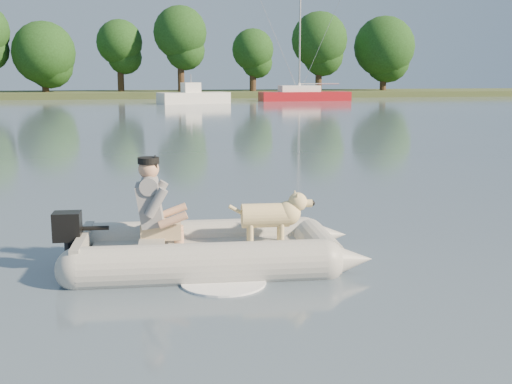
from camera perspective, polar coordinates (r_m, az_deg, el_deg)
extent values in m
plane|color=slate|center=(7.75, 1.13, -7.63)|extent=(160.00, 160.00, 0.00)
cube|color=#47512D|center=(69.25, -9.85, 8.53)|extent=(160.00, 12.00, 0.70)
cylinder|color=#332316|center=(69.05, -18.22, 9.17)|extent=(0.70, 0.70, 2.94)
sphere|color=#1F511B|center=(69.07, -18.36, 11.67)|extent=(6.27, 6.27, 6.27)
cylinder|color=#332316|center=(69.16, -11.93, 9.77)|extent=(0.70, 0.70, 3.67)
sphere|color=#1F511B|center=(69.23, -12.05, 12.89)|extent=(4.69, 4.69, 4.69)
cylinder|color=#332316|center=(67.56, -6.68, 10.17)|extent=(0.70, 0.70, 4.29)
sphere|color=#1F511B|center=(67.69, -6.76, 13.91)|extent=(5.43, 5.43, 5.43)
cylinder|color=#332316|center=(68.84, -0.28, 9.80)|extent=(0.70, 0.70, 3.21)
sphere|color=#1F511B|center=(68.88, -0.28, 12.54)|extent=(4.41, 4.41, 4.41)
cylinder|color=#332316|center=(71.19, 5.58, 10.06)|extent=(0.70, 0.70, 3.94)
sphere|color=#1F511B|center=(71.28, 5.64, 13.32)|extent=(6.03, 6.03, 6.03)
cylinder|color=#332316|center=(73.96, 11.23, 9.76)|extent=(0.70, 0.70, 3.52)
sphere|color=#1F511B|center=(74.01, 11.33, 12.56)|extent=(6.68, 6.68, 6.68)
cube|color=maroon|center=(58.99, 4.33, 8.39)|extent=(8.15, 2.52, 1.02)
cube|color=white|center=(58.83, 3.86, 9.13)|extent=(3.57, 1.87, 0.61)
cylinder|color=#A5A5AA|center=(58.92, 3.92, 13.83)|extent=(0.16, 0.16, 10.16)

